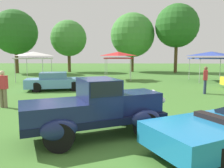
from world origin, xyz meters
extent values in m
plane|color=#42752D|center=(0.00, 0.00, 0.00)|extent=(120.00, 120.00, 0.00)
cube|color=black|center=(-0.48, -0.27, 0.56)|extent=(4.32, 3.06, 0.20)
cube|color=navy|center=(0.62, 0.26, 0.94)|extent=(1.84, 1.63, 0.60)
ellipsoid|color=silver|center=(1.33, 0.59, 0.92)|extent=(0.37, 0.54, 0.68)
cube|color=navy|center=(-0.38, -0.22, 1.18)|extent=(1.47, 1.66, 1.04)
cube|color=black|center=(-0.38, -0.22, 1.48)|extent=(1.41, 1.65, 0.40)
cube|color=navy|center=(-1.53, -0.76, 0.86)|extent=(2.21, 2.03, 0.48)
ellipsoid|color=navy|center=(0.38, 0.94, 0.56)|extent=(0.99, 0.72, 0.52)
ellipsoid|color=navy|center=(0.99, -0.37, 0.56)|extent=(0.99, 0.72, 0.52)
ellipsoid|color=navy|center=(-1.84, -0.11, 0.56)|extent=(0.99, 0.72, 0.52)
ellipsoid|color=navy|center=(-1.22, -1.41, 0.56)|extent=(0.99, 0.72, 0.52)
sphere|color=silver|center=(1.18, 1.01, 1.00)|extent=(0.18, 0.18, 0.18)
sphere|color=silver|center=(1.56, 0.21, 1.00)|extent=(0.18, 0.18, 0.18)
cylinder|color=black|center=(0.38, 0.94, 0.38)|extent=(0.76, 0.24, 0.76)
cylinder|color=black|center=(0.99, -0.37, 0.38)|extent=(0.76, 0.24, 0.76)
cylinder|color=black|center=(-1.84, -0.11, 0.38)|extent=(0.76, 0.24, 0.76)
cylinder|color=black|center=(-1.22, -1.41, 0.38)|extent=(0.76, 0.24, 0.76)
cube|color=black|center=(2.55, -1.40, 0.81)|extent=(0.82, 1.19, 0.28)
cylinder|color=black|center=(1.41, -1.14, 0.33)|extent=(0.66, 0.20, 0.66)
cylinder|color=black|center=(2.15, -2.50, 0.33)|extent=(0.66, 0.20, 0.66)
cube|color=#669EDB|center=(-4.20, 8.44, 0.50)|extent=(4.28, 2.58, 0.60)
cube|color=#517EAF|center=(-4.35, 8.40, 1.00)|extent=(2.05, 1.82, 0.44)
cylinder|color=black|center=(-2.85, 7.97, 0.32)|extent=(0.64, 0.22, 0.64)
cylinder|color=black|center=(-5.18, 7.40, 0.32)|extent=(0.64, 0.22, 0.64)
cylinder|color=#283351|center=(5.41, 7.25, 0.43)|extent=(0.16, 0.16, 0.86)
cylinder|color=#283351|center=(5.47, 7.44, 0.43)|extent=(0.16, 0.16, 0.86)
cube|color=#D1333D|center=(5.44, 7.34, 1.16)|extent=(0.35, 0.45, 0.60)
sphere|color=brown|center=(5.44, 7.34, 1.58)|extent=(0.22, 0.22, 0.22)
cylinder|color=#7F7056|center=(-4.98, 3.16, 0.43)|extent=(0.16, 0.16, 0.86)
cylinder|color=#7F7056|center=(-5.18, 3.20, 0.43)|extent=(0.16, 0.16, 0.86)
cube|color=#D1333D|center=(-5.08, 3.18, 1.16)|extent=(0.44, 0.31, 0.60)
sphere|color=beige|center=(-5.08, 3.18, 1.58)|extent=(0.22, 0.22, 0.22)
cylinder|color=#B7B7BC|center=(-6.56, 14.97, 1.02)|extent=(0.05, 0.05, 2.05)
cylinder|color=#B7B7BC|center=(-6.56, 12.51, 1.02)|extent=(0.05, 0.05, 2.05)
cylinder|color=#B7B7BC|center=(-9.02, 14.97, 1.02)|extent=(0.05, 0.05, 2.05)
cylinder|color=#B7B7BC|center=(-9.02, 12.51, 1.02)|extent=(0.05, 0.05, 2.05)
cube|color=silver|center=(-7.79, 13.74, 2.10)|extent=(2.73, 2.73, 0.10)
pyramid|color=silver|center=(-7.79, 13.74, 2.52)|extent=(2.68, 2.68, 0.38)
cylinder|color=#B7B7BC|center=(1.13, 16.23, 1.02)|extent=(0.05, 0.05, 2.05)
cylinder|color=#B7B7BC|center=(1.13, 13.86, 1.02)|extent=(0.05, 0.05, 2.05)
cylinder|color=#B7B7BC|center=(-1.24, 16.23, 1.02)|extent=(0.05, 0.05, 2.05)
cylinder|color=#B7B7BC|center=(-1.24, 13.86, 1.02)|extent=(0.05, 0.05, 2.05)
cube|color=red|center=(-0.06, 15.05, 2.10)|extent=(2.63, 2.63, 0.10)
pyramid|color=red|center=(-0.06, 15.05, 2.52)|extent=(2.58, 2.58, 0.38)
cylinder|color=#B7B7BC|center=(9.94, 15.82, 1.02)|extent=(0.05, 0.05, 2.05)
cylinder|color=#B7B7BC|center=(6.95, 15.82, 1.02)|extent=(0.05, 0.05, 2.05)
cylinder|color=#B7B7BC|center=(6.95, 12.84, 1.02)|extent=(0.05, 0.05, 2.05)
cube|color=#2D429E|center=(8.44, 14.33, 2.10)|extent=(3.32, 3.32, 0.10)
pyramid|color=#2D429E|center=(8.44, 14.33, 2.52)|extent=(3.25, 3.25, 0.38)
cylinder|color=brown|center=(-13.67, 22.66, 1.89)|extent=(0.44, 0.44, 3.79)
sphere|color=#286623|center=(-13.67, 22.66, 5.38)|extent=(5.77, 5.77, 5.77)
cylinder|color=brown|center=(-7.24, 25.23, 1.69)|extent=(0.44, 0.44, 3.38)
sphere|color=#428938|center=(-7.24, 25.23, 4.76)|extent=(5.05, 5.05, 5.05)
cylinder|color=brown|center=(1.78, 26.15, 1.76)|extent=(0.44, 0.44, 3.52)
sphere|color=#428938|center=(1.78, 26.15, 5.24)|extent=(6.26, 6.26, 6.26)
cylinder|color=brown|center=(7.70, 24.81, 2.36)|extent=(0.44, 0.44, 4.73)
sphere|color=#286623|center=(7.70, 24.81, 6.33)|extent=(5.84, 5.84, 5.84)
camera|label=1|loc=(0.31, -6.62, 2.37)|focal=35.96mm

